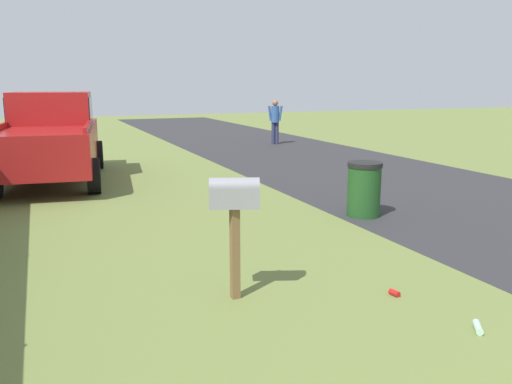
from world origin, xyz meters
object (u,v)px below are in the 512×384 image
object	(u,v)px
pickup_truck	(52,134)
pedestrian	(275,119)
mailbox	(234,202)
trash_bin	(364,189)

from	to	relation	value
pickup_truck	pedestrian	bearing A→B (deg)	-51.75
pickup_truck	pedestrian	size ratio (longest dim) A/B	3.23
mailbox	pickup_truck	bearing A→B (deg)	30.85
pickup_truck	trash_bin	world-z (taller)	pickup_truck
pedestrian	mailbox	bearing A→B (deg)	-5.16
trash_bin	pedestrian	xyz separation A→B (m)	(10.69, -3.20, 0.49)
trash_bin	pedestrian	world-z (taller)	pedestrian
trash_bin	mailbox	bearing A→B (deg)	126.78
pedestrian	pickup_truck	bearing A→B (deg)	-37.89
trash_bin	pickup_truck	bearing A→B (deg)	40.01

